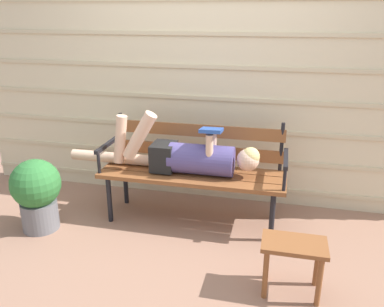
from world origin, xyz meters
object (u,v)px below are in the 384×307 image
object	(u,v)px
footstool	(293,253)
potted_plant	(37,192)
reclining_person	(185,155)
park_bench	(194,166)

from	to	relation	value
footstool	potted_plant	size ratio (longest dim) A/B	0.66
reclining_person	footstool	world-z (taller)	reclining_person
park_bench	reclining_person	distance (m)	0.15
reclining_person	potted_plant	world-z (taller)	reclining_person
park_bench	footstool	distance (m)	1.25
potted_plant	park_bench	bearing A→B (deg)	22.30
park_bench	footstool	bearing A→B (deg)	-44.79
park_bench	potted_plant	distance (m)	1.37
park_bench	footstool	size ratio (longest dim) A/B	3.85
reclining_person	potted_plant	xyz separation A→B (m)	(-1.20, -0.45, -0.27)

